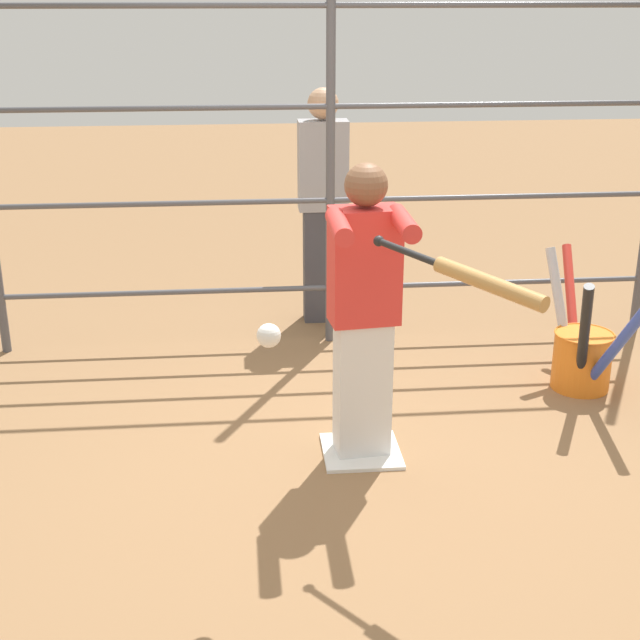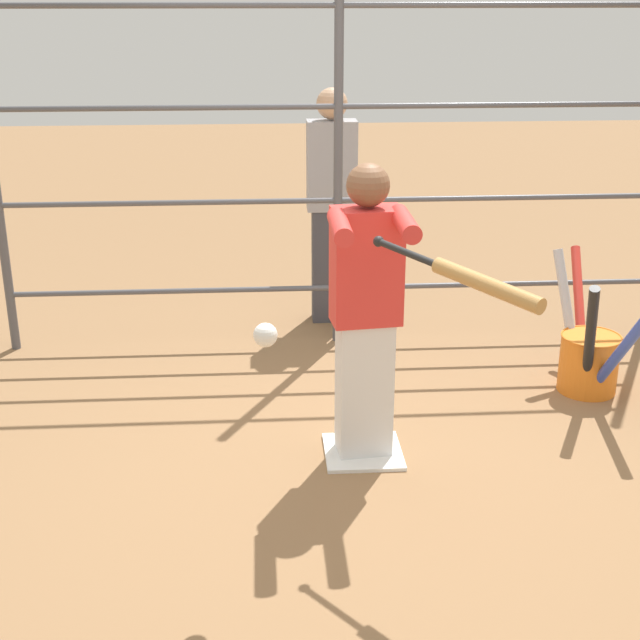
{
  "view_description": "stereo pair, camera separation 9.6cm",
  "coord_description": "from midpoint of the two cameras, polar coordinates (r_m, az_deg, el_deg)",
  "views": [
    {
      "loc": [
        0.6,
        4.08,
        2.29
      ],
      "look_at": [
        0.25,
        0.34,
        0.88
      ],
      "focal_mm": 50.0,
      "sensor_mm": 36.0,
      "label": 1
    },
    {
      "loc": [
        0.5,
        4.09,
        2.29
      ],
      "look_at": [
        0.25,
        0.34,
        0.88
      ],
      "focal_mm": 50.0,
      "sensor_mm": 36.0,
      "label": 2
    }
  ],
  "objects": [
    {
      "name": "ground_plane",
      "position": [
        4.71,
        2.07,
        -8.5
      ],
      "size": [
        24.0,
        24.0,
        0.0
      ],
      "primitive_type": "plane",
      "color": "olive"
    },
    {
      "name": "fence_backstop",
      "position": [
        5.8,
        0.19,
        10.57
      ],
      "size": [
        4.41,
        0.06,
        2.56
      ],
      "color": "#4C4C51",
      "rests_on": "ground"
    },
    {
      "name": "home_plate",
      "position": [
        4.71,
        2.07,
        -8.39
      ],
      "size": [
        0.4,
        0.4,
        0.02
      ],
      "color": "white",
      "rests_on": "ground"
    },
    {
      "name": "baseball_bat_swinging",
      "position": [
        3.53,
        9.07,
        2.69
      ],
      "size": [
        0.56,
        0.74,
        0.12
      ],
      "color": "black"
    },
    {
      "name": "softball_in_flight",
      "position": [
        3.48,
        -4.08,
        -1.0
      ],
      "size": [
        0.1,
        0.1,
        0.1
      ],
      "color": "white"
    },
    {
      "name": "bat_bucket",
      "position": [
        5.56,
        15.95,
        -2.03
      ],
      "size": [
        0.38,
        1.32,
        0.81
      ],
      "color": "orange",
      "rests_on": "ground"
    },
    {
      "name": "batter",
      "position": [
        4.36,
        2.23,
        0.91
      ],
      "size": [
        0.39,
        0.54,
        1.52
      ],
      "color": "silver",
      "rests_on": "ground"
    },
    {
      "name": "bystander_behind_fence",
      "position": [
        6.29,
        -0.25,
        7.46
      ],
      "size": [
        0.34,
        0.21,
        1.66
      ],
      "color": "#3F3F47",
      "rests_on": "ground"
    }
  ]
}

